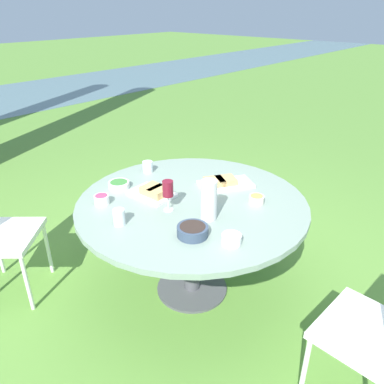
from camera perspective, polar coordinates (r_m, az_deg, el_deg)
ground_plane at (r=2.77m, az=0.00°, el=-14.48°), size 40.00×40.00×0.00m
dining_table at (r=2.40m, az=0.00°, el=-3.10°), size 1.45×1.45×0.72m
water_pitcher at (r=2.11m, az=2.59°, el=-1.21°), size 0.10×0.09×0.24m
wine_glass at (r=2.19m, az=-3.69°, el=0.33°), size 0.07×0.07×0.19m
platter_bread_main at (r=2.55m, az=4.76°, el=1.41°), size 0.41×0.35×0.06m
platter_charcuterie at (r=2.42m, az=-5.90°, el=-0.02°), size 0.21×0.30×0.07m
bowl_fries at (r=2.35m, az=9.80°, el=-1.06°), size 0.09×0.09×0.05m
bowl_salad at (r=2.57m, az=-11.07°, el=1.15°), size 0.14×0.14×0.04m
bowl_olives at (r=2.00m, az=0.09°, el=-5.86°), size 0.17×0.17×0.06m
bowl_dip_red at (r=2.37m, az=-13.60°, el=-1.08°), size 0.09×0.09×0.06m
bowl_dip_cream at (r=1.95m, az=6.03°, el=-7.08°), size 0.10×0.10×0.05m
cup_water_near at (r=2.77m, az=-6.77°, el=3.83°), size 0.07×0.07×0.08m
cup_water_far at (r=2.13m, az=-11.05°, el=-3.79°), size 0.07×0.07×0.09m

